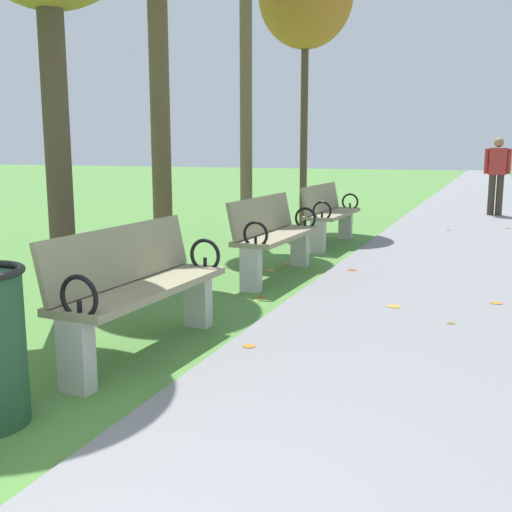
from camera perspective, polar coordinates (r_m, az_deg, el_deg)
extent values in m
cube|color=slate|center=(19.05, 19.75, 5.21)|extent=(2.40, 44.00, 0.02)
cube|color=gray|center=(4.31, -10.27, -2.99)|extent=(0.50, 1.62, 0.05)
cube|color=gray|center=(4.37, -12.44, 0.14)|extent=(0.18, 1.60, 0.40)
cube|color=#B7B5AD|center=(3.81, -16.42, -8.90)|extent=(0.20, 0.13, 0.45)
cube|color=#B7B5AD|center=(4.98, -5.44, -4.05)|extent=(0.20, 0.13, 0.45)
torus|color=black|center=(3.66, -16.19, -3.72)|extent=(0.27, 0.04, 0.27)
cylinder|color=black|center=(3.68, -16.13, -4.94)|extent=(0.03, 0.03, 0.12)
torus|color=black|center=(4.89, -4.78, 0.08)|extent=(0.27, 0.04, 0.27)
cylinder|color=black|center=(4.91, -4.77, -0.84)|extent=(0.03, 0.03, 0.12)
cube|color=gray|center=(6.77, 2.05, 1.91)|extent=(0.49, 1.61, 0.05)
cube|color=gray|center=(6.81, 0.57, 3.88)|extent=(0.18, 1.60, 0.40)
cube|color=#B7B5AD|center=(6.14, -0.48, -1.30)|extent=(0.20, 0.13, 0.45)
cube|color=#B7B5AD|center=(7.50, 4.10, 0.76)|extent=(0.20, 0.13, 0.45)
torus|color=black|center=(6.04, -0.04, 2.02)|extent=(0.27, 0.04, 0.27)
cylinder|color=black|center=(6.05, -0.04, 1.27)|extent=(0.03, 0.03, 0.12)
torus|color=black|center=(7.45, 4.62, 3.52)|extent=(0.27, 0.04, 0.27)
cylinder|color=black|center=(7.45, 4.61, 2.91)|extent=(0.03, 0.03, 0.12)
cube|color=gray|center=(9.10, 7.20, 3.94)|extent=(0.48, 1.61, 0.05)
cube|color=gray|center=(9.13, 6.08, 5.40)|extent=(0.16, 1.60, 0.40)
cube|color=#B7B5AD|center=(8.42, 5.78, 1.76)|extent=(0.20, 0.13, 0.45)
cube|color=#B7B5AD|center=(9.84, 8.34, 2.90)|extent=(0.20, 0.13, 0.45)
torus|color=black|center=(8.34, 6.18, 4.20)|extent=(0.27, 0.04, 0.27)
cylinder|color=black|center=(8.35, 6.17, 3.66)|extent=(0.03, 0.03, 0.12)
torus|color=black|center=(9.80, 8.77, 5.01)|extent=(0.27, 0.04, 0.27)
cylinder|color=black|center=(9.81, 8.76, 4.55)|extent=(0.03, 0.03, 0.12)
cylinder|color=#4C3D2D|center=(5.26, -18.00, 9.24)|extent=(0.21, 0.21, 2.81)
cylinder|color=brown|center=(7.34, -8.92, 12.61)|extent=(0.23, 0.23, 3.55)
cylinder|color=brown|center=(9.66, -0.93, 13.49)|extent=(0.19, 0.19, 4.02)
cylinder|color=#4C3D2D|center=(11.41, 4.49, 11.63)|extent=(0.13, 0.13, 3.50)
cylinder|color=#3D3328|center=(13.95, 21.76, 5.30)|extent=(0.14, 0.14, 0.85)
cylinder|color=#3D3328|center=(13.94, 21.10, 5.34)|extent=(0.14, 0.14, 0.85)
cube|color=#B22D2D|center=(13.92, 21.62, 8.21)|extent=(0.36, 0.25, 0.56)
sphere|color=#9E7051|center=(13.91, 21.72, 9.81)|extent=(0.20, 0.20, 0.20)
cylinder|color=#B22D2D|center=(13.93, 22.53, 8.15)|extent=(0.09, 0.09, 0.52)
cylinder|color=#B22D2D|center=(13.90, 20.71, 8.27)|extent=(0.09, 0.09, 0.52)
cylinder|color=#AD6B23|center=(4.46, -0.66, -8.39)|extent=(0.13, 0.13, 0.00)
cylinder|color=#93511E|center=(5.26, -14.47, -6.06)|extent=(0.13, 0.13, 0.00)
cylinder|color=#BC842D|center=(7.08, -11.73, -1.81)|extent=(0.13, 0.13, 0.00)
cylinder|color=#93511E|center=(9.10, -0.11, 1.02)|extent=(0.12, 0.12, 0.00)
cylinder|color=#93511E|center=(7.25, 8.95, -1.29)|extent=(0.11, 0.11, 0.00)
cylinder|color=#93511E|center=(5.96, 0.53, -3.84)|extent=(0.10, 0.10, 0.00)
cylinder|color=gold|center=(5.83, 0.07, -4.15)|extent=(0.07, 0.07, 0.00)
cylinder|color=#93511E|center=(11.76, 22.42, 2.42)|extent=(0.12, 0.12, 0.00)
cylinder|color=brown|center=(7.46, 2.51, -1.01)|extent=(0.07, 0.07, 0.00)
cylinder|color=gold|center=(10.56, 2.20, 2.28)|extent=(0.15, 0.15, 0.00)
cylinder|color=#93511E|center=(11.13, 17.52, 2.32)|extent=(0.10, 0.10, 0.00)
cylinder|color=brown|center=(5.27, 17.73, -5.97)|extent=(0.08, 0.08, 0.00)
cylinder|color=#AD6B23|center=(12.10, 1.51, 3.28)|extent=(0.10, 0.10, 0.00)
cylinder|color=gold|center=(7.26, 1.44, -1.32)|extent=(0.13, 0.13, 0.00)
cylinder|color=#AD6B23|center=(10.99, 0.91, 2.59)|extent=(0.14, 0.14, 0.00)
cylinder|color=#BC842D|center=(11.81, 0.16, 3.12)|extent=(0.10, 0.10, 0.00)
cylinder|color=#BC842D|center=(5.68, 12.75, -4.60)|extent=(0.12, 0.12, 0.00)
cylinder|color=#AD6B23|center=(6.08, 21.50, -4.09)|extent=(0.15, 0.15, 0.00)
cylinder|color=#BC842D|center=(10.82, 5.62, 2.43)|extent=(0.10, 0.10, 0.00)
cylinder|color=#AD6B23|center=(7.67, 2.99, -0.70)|extent=(0.16, 0.16, 0.00)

